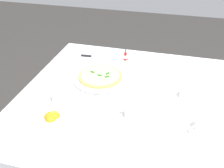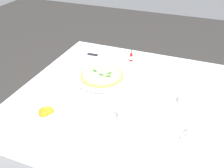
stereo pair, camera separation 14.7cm
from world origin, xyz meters
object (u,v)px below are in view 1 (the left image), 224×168
(coffee_cup_far_right, at_px, (132,114))
(hot_sauce_bottle, at_px, (125,56))
(napkin_folded, at_px, (80,57))
(citrus_bowl, at_px, (53,119))
(coffee_cup_left_edge, at_px, (187,95))
(water_glass_center_back, at_px, (59,96))
(coffee_cup_right_edge, at_px, (203,127))
(pizza, at_px, (100,76))
(pepper_shaker, at_px, (130,57))
(salt_shaker, at_px, (121,57))
(menu_card, at_px, (76,144))
(dinner_knife, at_px, (79,55))
(pizza_plate, at_px, (100,78))

(coffee_cup_far_right, distance_m, hot_sauce_bottle, 0.62)
(napkin_folded, height_order, citrus_bowl, citrus_bowl)
(coffee_cup_left_edge, height_order, water_glass_center_back, water_glass_center_back)
(coffee_cup_right_edge, bearing_deg, citrus_bowl, 10.23)
(water_glass_center_back, relative_size, napkin_folded, 0.51)
(pizza, relative_size, coffee_cup_right_edge, 2.07)
(coffee_cup_right_edge, height_order, napkin_folded, coffee_cup_right_edge)
(pepper_shaker, bearing_deg, napkin_folded, 10.35)
(salt_shaker, height_order, menu_card, menu_card)
(coffee_cup_far_right, relative_size, citrus_bowl, 0.87)
(coffee_cup_right_edge, relative_size, napkin_folded, 0.58)
(pizza, height_order, dinner_knife, pizza)
(water_glass_center_back, relative_size, menu_card, 1.29)
(pizza, xyz_separation_m, menu_card, (-0.07, 0.57, 0.01))
(dinner_knife, bearing_deg, coffee_cup_far_right, 128.90)
(pizza, xyz_separation_m, coffee_cup_right_edge, (-0.60, 0.32, 0.00))
(coffee_cup_left_edge, relative_size, dinner_knife, 0.66)
(coffee_cup_right_edge, relative_size, pepper_shaker, 2.31)
(menu_card, bearing_deg, pepper_shaker, 95.11)
(coffee_cup_right_edge, height_order, citrus_bowl, citrus_bowl)
(coffee_cup_far_right, xyz_separation_m, napkin_folded, (0.48, -0.55, -0.02))
(hot_sauce_bottle, bearing_deg, pepper_shaker, -160.35)
(salt_shaker, bearing_deg, napkin_folded, 8.49)
(dinner_knife, bearing_deg, napkin_folded, 180.00)
(citrus_bowl, xyz_separation_m, menu_card, (-0.17, 0.12, 0.00))
(coffee_cup_left_edge, height_order, citrus_bowl, citrus_bowl)
(pizza_plate, bearing_deg, menu_card, 96.64)
(coffee_cup_far_right, xyz_separation_m, coffee_cup_left_edge, (-0.26, -0.24, -0.00))
(menu_card, bearing_deg, dinner_knife, 119.00)
(coffee_cup_left_edge, xyz_separation_m, pepper_shaker, (0.40, -0.37, -0.00))
(coffee_cup_right_edge, height_order, dinner_knife, coffee_cup_right_edge)
(salt_shaker, bearing_deg, pizza, 76.04)
(coffee_cup_far_right, distance_m, citrus_bowl, 0.39)
(coffee_cup_far_right, xyz_separation_m, dinner_knife, (0.49, -0.55, -0.01))
(pizza_plate, xyz_separation_m, salt_shaker, (-0.07, -0.28, 0.01))
(pizza_plate, xyz_separation_m, pepper_shaker, (-0.13, -0.30, 0.01))
(water_glass_center_back, height_order, hot_sauce_bottle, water_glass_center_back)
(hot_sauce_bottle, bearing_deg, salt_shaker, 19.65)
(coffee_cup_far_right, xyz_separation_m, coffee_cup_right_edge, (-0.33, 0.01, -0.00))
(citrus_bowl, bearing_deg, menu_card, 144.10)
(salt_shaker, bearing_deg, water_glass_center_back, 70.08)
(water_glass_center_back, bearing_deg, menu_card, 126.83)
(pizza_plate, height_order, pepper_shaker, pepper_shaker)
(water_glass_center_back, xyz_separation_m, dinner_knife, (0.09, -0.53, -0.03))
(napkin_folded, xyz_separation_m, pepper_shaker, (-0.35, -0.06, 0.02))
(coffee_cup_right_edge, bearing_deg, coffee_cup_far_right, -1.36)
(napkin_folded, height_order, pepper_shaker, pepper_shaker)
(water_glass_center_back, distance_m, citrus_bowl, 0.16)
(citrus_bowl, bearing_deg, coffee_cup_far_right, -159.77)
(coffee_cup_right_edge, relative_size, hot_sauce_bottle, 1.57)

